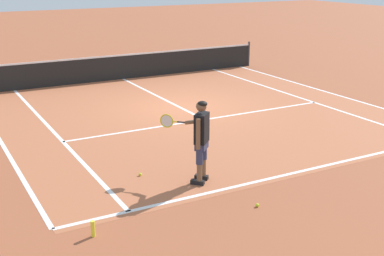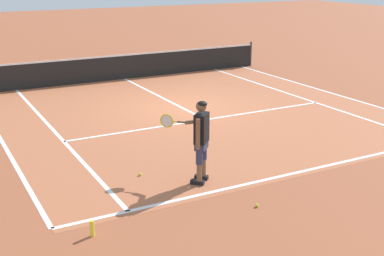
{
  "view_description": "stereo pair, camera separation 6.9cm",
  "coord_description": "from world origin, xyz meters",
  "px_view_note": "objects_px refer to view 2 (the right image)",
  "views": [
    {
      "loc": [
        -7.14,
        -13.87,
        4.22
      ],
      "look_at": [
        -2.3,
        -5.01,
        1.05
      ],
      "focal_mm": 48.23,
      "sensor_mm": 36.0,
      "label": 1
    },
    {
      "loc": [
        -7.07,
        -13.9,
        4.22
      ],
      "look_at": [
        -2.3,
        -5.01,
        1.05
      ],
      "focal_mm": 48.23,
      "sensor_mm": 36.0,
      "label": 2
    }
  ],
  "objects_px": {
    "tennis_ball_near_feet": "(257,205)",
    "tennis_ball_by_baseline": "(140,174)",
    "tennis_player": "(200,136)",
    "water_bottle": "(92,228)"
  },
  "relations": [
    {
      "from": "tennis_ball_near_feet",
      "to": "tennis_ball_by_baseline",
      "type": "distance_m",
      "value": 2.72
    },
    {
      "from": "tennis_player",
      "to": "tennis_ball_near_feet",
      "type": "relative_size",
      "value": 25.95
    },
    {
      "from": "tennis_player",
      "to": "tennis_ball_near_feet",
      "type": "height_order",
      "value": "tennis_player"
    },
    {
      "from": "tennis_ball_near_feet",
      "to": "tennis_ball_by_baseline",
      "type": "xyz_separation_m",
      "value": [
        -1.31,
        2.39,
        0.0
      ]
    },
    {
      "from": "tennis_player",
      "to": "water_bottle",
      "type": "distance_m",
      "value": 2.99
    },
    {
      "from": "tennis_player",
      "to": "water_bottle",
      "type": "height_order",
      "value": "tennis_player"
    },
    {
      "from": "water_bottle",
      "to": "tennis_player",
      "type": "bearing_deg",
      "value": 22.96
    },
    {
      "from": "tennis_ball_near_feet",
      "to": "tennis_player",
      "type": "bearing_deg",
      "value": 103.1
    },
    {
      "from": "tennis_player",
      "to": "water_bottle",
      "type": "xyz_separation_m",
      "value": [
        -2.64,
        -1.12,
        -0.85
      ]
    },
    {
      "from": "water_bottle",
      "to": "tennis_ball_by_baseline",
      "type": "bearing_deg",
      "value": 49.84
    }
  ]
}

